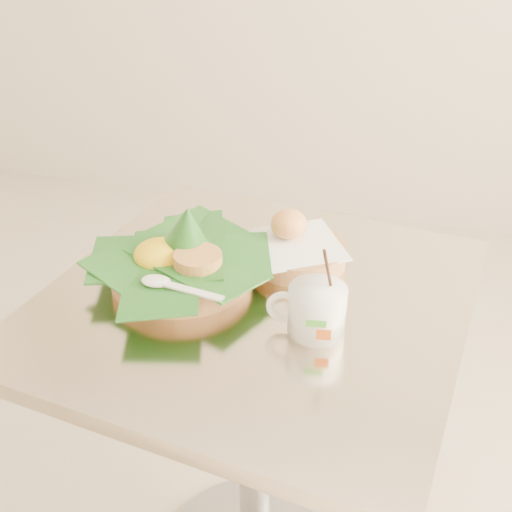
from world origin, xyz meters
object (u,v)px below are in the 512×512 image
(rice_basket, at_px, (181,258))
(bread_basket, at_px, (296,248))
(coffee_mug, at_px, (315,309))
(cafe_table, at_px, (256,391))

(rice_basket, xyz_separation_m, bread_basket, (0.18, 0.12, -0.01))
(rice_basket, height_order, coffee_mug, rice_basket)
(bread_basket, bearing_deg, rice_basket, -147.70)
(rice_basket, bearing_deg, coffee_mug, -18.15)
(coffee_mug, bearing_deg, bread_basket, 110.45)
(cafe_table, height_order, bread_basket, bread_basket)
(cafe_table, distance_m, bread_basket, 0.28)
(rice_basket, relative_size, bread_basket, 1.50)
(rice_basket, relative_size, coffee_mug, 2.00)
(rice_basket, xyz_separation_m, coffee_mug, (0.26, -0.08, -0.00))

